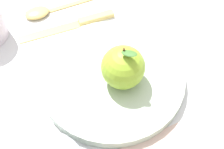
{
  "coord_description": "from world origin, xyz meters",
  "views": [
    {
      "loc": [
        0.22,
        -0.23,
        0.48
      ],
      "look_at": [
        0.01,
        0.01,
        0.02
      ],
      "focal_mm": 53.67,
      "sensor_mm": 36.0,
      "label": 1
    }
  ],
  "objects_px": {
    "apple": "(123,67)",
    "spoon": "(48,10)",
    "knife": "(76,24)",
    "dinner_plate": "(112,77)"
  },
  "relations": [
    {
      "from": "apple",
      "to": "spoon",
      "type": "xyz_separation_m",
      "value": [
        -0.22,
        0.04,
        -0.05
      ]
    },
    {
      "from": "apple",
      "to": "spoon",
      "type": "height_order",
      "value": "apple"
    },
    {
      "from": "knife",
      "to": "spoon",
      "type": "bearing_deg",
      "value": -170.55
    },
    {
      "from": "apple",
      "to": "knife",
      "type": "distance_m",
      "value": 0.17
    },
    {
      "from": "dinner_plate",
      "to": "knife",
      "type": "height_order",
      "value": "dinner_plate"
    },
    {
      "from": "knife",
      "to": "spoon",
      "type": "distance_m",
      "value": 0.07
    },
    {
      "from": "knife",
      "to": "dinner_plate",
      "type": "bearing_deg",
      "value": -21.44
    },
    {
      "from": "dinner_plate",
      "to": "spoon",
      "type": "relative_size",
      "value": 1.4
    },
    {
      "from": "spoon",
      "to": "apple",
      "type": "bearing_deg",
      "value": -9.88
    },
    {
      "from": "dinner_plate",
      "to": "apple",
      "type": "height_order",
      "value": "apple"
    }
  ]
}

